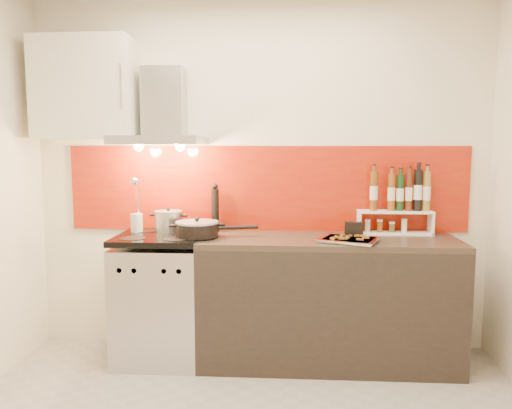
# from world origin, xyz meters

# --- Properties ---
(back_wall) EXTENTS (3.40, 0.02, 2.60)m
(back_wall) POSITION_xyz_m (0.00, 1.40, 1.30)
(back_wall) COLOR silver
(back_wall) RESTS_ON ground
(backsplash) EXTENTS (3.00, 0.02, 0.64)m
(backsplash) POSITION_xyz_m (0.05, 1.39, 1.22)
(backsplash) COLOR #9E0C08
(backsplash) RESTS_ON back_wall
(range_stove) EXTENTS (0.60, 0.60, 0.91)m
(range_stove) POSITION_xyz_m (-0.70, 1.10, 0.44)
(range_stove) COLOR #B7B7BA
(range_stove) RESTS_ON ground
(counter) EXTENTS (1.80, 0.60, 0.90)m
(counter) POSITION_xyz_m (0.50, 1.10, 0.45)
(counter) COLOR black
(counter) RESTS_ON ground
(range_hood) EXTENTS (0.62, 0.50, 0.61)m
(range_hood) POSITION_xyz_m (-0.70, 1.24, 1.74)
(range_hood) COLOR #B7B7BA
(range_hood) RESTS_ON back_wall
(upper_cabinet) EXTENTS (0.70, 0.35, 0.72)m
(upper_cabinet) POSITION_xyz_m (-1.25, 1.22, 1.95)
(upper_cabinet) COLOR silver
(upper_cabinet) RESTS_ON back_wall
(stock_pot) EXTENTS (0.21, 0.21, 0.18)m
(stock_pot) POSITION_xyz_m (-0.67, 1.25, 0.99)
(stock_pot) COLOR #B7B7BA
(stock_pot) RESTS_ON range_stove
(saute_pan) EXTENTS (0.58, 0.30, 0.14)m
(saute_pan) POSITION_xyz_m (-0.41, 1.05, 0.96)
(saute_pan) COLOR black
(saute_pan) RESTS_ON range_stove
(utensil_jar) EXTENTS (0.09, 0.13, 0.42)m
(utensil_jar) POSITION_xyz_m (-0.89, 1.19, 1.02)
(utensil_jar) COLOR silver
(utensil_jar) RESTS_ON range_stove
(pepper_mill) EXTENTS (0.06, 0.06, 0.36)m
(pepper_mill) POSITION_xyz_m (-0.33, 1.30, 1.08)
(pepper_mill) COLOR black
(pepper_mill) RESTS_ON counter
(step_shelf) EXTENTS (0.54, 0.15, 0.47)m
(step_shelf) POSITION_xyz_m (1.02, 1.28, 1.12)
(step_shelf) COLOR white
(step_shelf) RESTS_ON counter
(caddy_box) EXTENTS (0.13, 0.06, 0.11)m
(caddy_box) POSITION_xyz_m (0.67, 1.11, 0.96)
(caddy_box) COLOR black
(caddy_box) RESTS_ON counter
(baking_tray) EXTENTS (0.46, 0.41, 0.03)m
(baking_tray) POSITION_xyz_m (0.62, 0.97, 0.92)
(baking_tray) COLOR silver
(baking_tray) RESTS_ON counter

